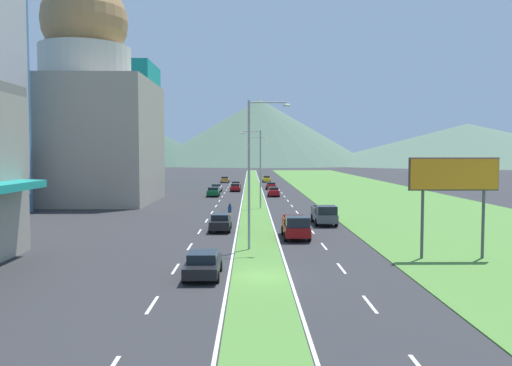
# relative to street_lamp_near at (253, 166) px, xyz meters

# --- Properties ---
(ground_plane) EXTENTS (600.00, 600.00, 0.00)m
(ground_plane) POSITION_rel_street_lamp_near_xyz_m (0.31, -8.19, -6.18)
(ground_plane) COLOR #2D2D30
(grass_median) EXTENTS (3.20, 240.00, 0.06)m
(grass_median) POSITION_rel_street_lamp_near_xyz_m (0.31, 51.81, -6.15)
(grass_median) COLOR #518438
(grass_median) RESTS_ON ground_plane
(grass_verge_right) EXTENTS (24.00, 240.00, 0.06)m
(grass_verge_right) POSITION_rel_street_lamp_near_xyz_m (20.91, 51.81, -6.15)
(grass_verge_right) COLOR #518438
(grass_verge_right) RESTS_ON ground_plane
(lane_dash_left_2) EXTENTS (0.16, 2.80, 0.01)m
(lane_dash_left_2) POSITION_rel_street_lamp_near_xyz_m (-4.79, -13.39, -6.17)
(lane_dash_left_2) COLOR silver
(lane_dash_left_2) RESTS_ON ground_plane
(lane_dash_left_3) EXTENTS (0.16, 2.80, 0.01)m
(lane_dash_left_3) POSITION_rel_street_lamp_near_xyz_m (-4.79, -5.99, -6.17)
(lane_dash_left_3) COLOR silver
(lane_dash_left_3) RESTS_ON ground_plane
(lane_dash_left_4) EXTENTS (0.16, 2.80, 0.01)m
(lane_dash_left_4) POSITION_rel_street_lamp_near_xyz_m (-4.79, 1.41, -6.17)
(lane_dash_left_4) COLOR silver
(lane_dash_left_4) RESTS_ON ground_plane
(lane_dash_left_5) EXTENTS (0.16, 2.80, 0.01)m
(lane_dash_left_5) POSITION_rel_street_lamp_near_xyz_m (-4.79, 8.80, -6.17)
(lane_dash_left_5) COLOR silver
(lane_dash_left_5) RESTS_ON ground_plane
(lane_dash_left_6) EXTENTS (0.16, 2.80, 0.01)m
(lane_dash_left_6) POSITION_rel_street_lamp_near_xyz_m (-4.79, 16.20, -6.17)
(lane_dash_left_6) COLOR silver
(lane_dash_left_6) RESTS_ON ground_plane
(lane_dash_left_7) EXTENTS (0.16, 2.80, 0.01)m
(lane_dash_left_7) POSITION_rel_street_lamp_near_xyz_m (-4.79, 23.60, -6.17)
(lane_dash_left_7) COLOR silver
(lane_dash_left_7) RESTS_ON ground_plane
(lane_dash_left_8) EXTENTS (0.16, 2.80, 0.01)m
(lane_dash_left_8) POSITION_rel_street_lamp_near_xyz_m (-4.79, 31.00, -6.17)
(lane_dash_left_8) COLOR silver
(lane_dash_left_8) RESTS_ON ground_plane
(lane_dash_left_9) EXTENTS (0.16, 2.80, 0.01)m
(lane_dash_left_9) POSITION_rel_street_lamp_near_xyz_m (-4.79, 38.40, -6.17)
(lane_dash_left_9) COLOR silver
(lane_dash_left_9) RESTS_ON ground_plane
(lane_dash_left_10) EXTENTS (0.16, 2.80, 0.01)m
(lane_dash_left_10) POSITION_rel_street_lamp_near_xyz_m (-4.79, 45.80, -6.17)
(lane_dash_left_10) COLOR silver
(lane_dash_left_10) RESTS_ON ground_plane
(lane_dash_left_11) EXTENTS (0.16, 2.80, 0.01)m
(lane_dash_left_11) POSITION_rel_street_lamp_near_xyz_m (-4.79, 53.20, -6.17)
(lane_dash_left_11) COLOR silver
(lane_dash_left_11) RESTS_ON ground_plane
(lane_dash_left_12) EXTENTS (0.16, 2.80, 0.01)m
(lane_dash_left_12) POSITION_rel_street_lamp_near_xyz_m (-4.79, 60.60, -6.17)
(lane_dash_left_12) COLOR silver
(lane_dash_left_12) RESTS_ON ground_plane
(lane_dash_left_13) EXTENTS (0.16, 2.80, 0.01)m
(lane_dash_left_13) POSITION_rel_street_lamp_near_xyz_m (-4.79, 67.99, -6.17)
(lane_dash_left_13) COLOR silver
(lane_dash_left_13) RESTS_ON ground_plane
(lane_dash_left_14) EXTENTS (0.16, 2.80, 0.01)m
(lane_dash_left_14) POSITION_rel_street_lamp_near_xyz_m (-4.79, 75.39, -6.17)
(lane_dash_left_14) COLOR silver
(lane_dash_left_14) RESTS_ON ground_plane
(lane_dash_left_15) EXTENTS (0.16, 2.80, 0.01)m
(lane_dash_left_15) POSITION_rel_street_lamp_near_xyz_m (-4.79, 82.79, -6.17)
(lane_dash_left_15) COLOR silver
(lane_dash_left_15) RESTS_ON ground_plane
(lane_dash_right_2) EXTENTS (0.16, 2.80, 0.01)m
(lane_dash_right_2) POSITION_rel_street_lamp_near_xyz_m (5.41, -13.39, -6.17)
(lane_dash_right_2) COLOR silver
(lane_dash_right_2) RESTS_ON ground_plane
(lane_dash_right_3) EXTENTS (0.16, 2.80, 0.01)m
(lane_dash_right_3) POSITION_rel_street_lamp_near_xyz_m (5.41, -5.99, -6.17)
(lane_dash_right_3) COLOR silver
(lane_dash_right_3) RESTS_ON ground_plane
(lane_dash_right_4) EXTENTS (0.16, 2.80, 0.01)m
(lane_dash_right_4) POSITION_rel_street_lamp_near_xyz_m (5.41, 1.41, -6.17)
(lane_dash_right_4) COLOR silver
(lane_dash_right_4) RESTS_ON ground_plane
(lane_dash_right_5) EXTENTS (0.16, 2.80, 0.01)m
(lane_dash_right_5) POSITION_rel_street_lamp_near_xyz_m (5.41, 8.80, -6.17)
(lane_dash_right_5) COLOR silver
(lane_dash_right_5) RESTS_ON ground_plane
(lane_dash_right_6) EXTENTS (0.16, 2.80, 0.01)m
(lane_dash_right_6) POSITION_rel_street_lamp_near_xyz_m (5.41, 16.20, -6.17)
(lane_dash_right_6) COLOR silver
(lane_dash_right_6) RESTS_ON ground_plane
(lane_dash_right_7) EXTENTS (0.16, 2.80, 0.01)m
(lane_dash_right_7) POSITION_rel_street_lamp_near_xyz_m (5.41, 23.60, -6.17)
(lane_dash_right_7) COLOR silver
(lane_dash_right_7) RESTS_ON ground_plane
(lane_dash_right_8) EXTENTS (0.16, 2.80, 0.01)m
(lane_dash_right_8) POSITION_rel_street_lamp_near_xyz_m (5.41, 31.00, -6.17)
(lane_dash_right_8) COLOR silver
(lane_dash_right_8) RESTS_ON ground_plane
(lane_dash_right_9) EXTENTS (0.16, 2.80, 0.01)m
(lane_dash_right_9) POSITION_rel_street_lamp_near_xyz_m (5.41, 38.40, -6.17)
(lane_dash_right_9) COLOR silver
(lane_dash_right_9) RESTS_ON ground_plane
(lane_dash_right_10) EXTENTS (0.16, 2.80, 0.01)m
(lane_dash_right_10) POSITION_rel_street_lamp_near_xyz_m (5.41, 45.80, -6.17)
(lane_dash_right_10) COLOR silver
(lane_dash_right_10) RESTS_ON ground_plane
(lane_dash_right_11) EXTENTS (0.16, 2.80, 0.01)m
(lane_dash_right_11) POSITION_rel_street_lamp_near_xyz_m (5.41, 53.20, -6.17)
(lane_dash_right_11) COLOR silver
(lane_dash_right_11) RESTS_ON ground_plane
(lane_dash_right_12) EXTENTS (0.16, 2.80, 0.01)m
(lane_dash_right_12) POSITION_rel_street_lamp_near_xyz_m (5.41, 60.60, -6.17)
(lane_dash_right_12) COLOR silver
(lane_dash_right_12) RESTS_ON ground_plane
(lane_dash_right_13) EXTENTS (0.16, 2.80, 0.01)m
(lane_dash_right_13) POSITION_rel_street_lamp_near_xyz_m (5.41, 67.99, -6.17)
(lane_dash_right_13) COLOR silver
(lane_dash_right_13) RESTS_ON ground_plane
(lane_dash_right_14) EXTENTS (0.16, 2.80, 0.01)m
(lane_dash_right_14) POSITION_rel_street_lamp_near_xyz_m (5.41, 75.39, -6.17)
(lane_dash_right_14) COLOR silver
(lane_dash_right_14) RESTS_ON ground_plane
(lane_dash_right_15) EXTENTS (0.16, 2.80, 0.01)m
(lane_dash_right_15) POSITION_rel_street_lamp_near_xyz_m (5.41, 82.79, -6.17)
(lane_dash_right_15) COLOR silver
(lane_dash_right_15) RESTS_ON ground_plane
(edge_line_median_left) EXTENTS (0.16, 240.00, 0.01)m
(edge_line_median_left) POSITION_rel_street_lamp_near_xyz_m (-1.44, 51.81, -6.17)
(edge_line_median_left) COLOR silver
(edge_line_median_left) RESTS_ON ground_plane
(edge_line_median_right) EXTENTS (0.16, 240.00, 0.01)m
(edge_line_median_right) POSITION_rel_street_lamp_near_xyz_m (2.06, 51.81, -6.17)
(edge_line_median_right) COLOR silver
(edge_line_median_right) RESTS_ON ground_plane
(domed_building) EXTENTS (19.06, 19.06, 31.80)m
(domed_building) POSITION_rel_street_lamp_near_xyz_m (-23.71, 36.70, 6.87)
(domed_building) COLOR #9E9384
(domed_building) RESTS_ON ground_plane
(midrise_colored) EXTENTS (16.47, 16.47, 28.28)m
(midrise_colored) POSITION_rel_street_lamp_near_xyz_m (-31.34, 86.10, 7.97)
(midrise_colored) COLOR teal
(midrise_colored) RESTS_ON ground_plane
(hill_far_left) EXTENTS (142.52, 142.52, 32.82)m
(hill_far_left) POSITION_rel_street_lamp_near_xyz_m (-85.43, 273.20, 10.23)
(hill_far_left) COLOR #3D5647
(hill_far_left) RESTS_ON ground_plane
(hill_far_center) EXTENTS (136.98, 136.98, 39.72)m
(hill_far_center) POSITION_rel_street_lamp_near_xyz_m (5.65, 273.37, 13.68)
(hill_far_center) COLOR #516B56
(hill_far_center) RESTS_ON ground_plane
(hill_far_right) EXTENTS (190.71, 190.71, 24.77)m
(hill_far_right) POSITION_rel_street_lamp_near_xyz_m (130.42, 267.59, 6.21)
(hill_far_right) COLOR #516B56
(hill_far_right) RESTS_ON ground_plane
(street_lamp_near) EXTENTS (3.07, 0.28, 10.88)m
(street_lamp_near) POSITION_rel_street_lamp_near_xyz_m (0.00, 0.00, 0.00)
(street_lamp_near) COLOR #99999E
(street_lamp_near) RESTS_ON ground_plane
(street_lamp_mid) EXTENTS (2.68, 0.31, 9.96)m
(street_lamp_mid) POSITION_rel_street_lamp_near_xyz_m (0.83, 27.69, -0.52)
(street_lamp_mid) COLOR #99999E
(street_lamp_mid) RESTS_ON ground_plane
(street_lamp_far) EXTENTS (3.39, 0.30, 10.06)m
(street_lamp_far) POSITION_rel_street_lamp_near_xyz_m (-0.14, 55.36, -0.39)
(street_lamp_far) COLOR #99999E
(street_lamp_far) RESTS_ON ground_plane
(billboard_roadside) EXTENTS (6.03, 0.28, 6.80)m
(billboard_roadside) POSITION_rel_street_lamp_near_xyz_m (13.32, -3.32, -0.86)
(billboard_roadside) COLOR #4C4C51
(billboard_roadside) RESTS_ON ground_plane
(car_0) EXTENTS (1.87, 4.09, 1.52)m
(car_0) POSITION_rel_street_lamp_near_xyz_m (3.64, 46.22, -5.40)
(car_0) COLOR maroon
(car_0) RESTS_ON ground_plane
(car_1) EXTENTS (2.00, 4.19, 1.50)m
(car_1) POSITION_rel_street_lamp_near_xyz_m (-6.29, 85.07, -5.41)
(car_1) COLOR #C6842D
(car_1) RESTS_ON ground_plane
(car_2) EXTENTS (2.00, 4.49, 1.43)m
(car_2) POSITION_rel_street_lamp_near_xyz_m (-6.44, 56.52, -5.44)
(car_2) COLOR silver
(car_2) RESTS_ON ground_plane
(car_3) EXTENTS (2.03, 4.53, 1.47)m
(car_3) POSITION_rel_street_lamp_near_xyz_m (-2.92, -8.01, -5.43)
(car_3) COLOR black
(car_3) RESTS_ON ground_plane
(car_4) EXTENTS (2.00, 4.26, 1.55)m
(car_4) POSITION_rel_street_lamp_near_xyz_m (-6.25, 46.00, -5.39)
(car_4) COLOR #0C5128
(car_4) RESTS_ON ground_plane
(car_5) EXTENTS (1.87, 4.72, 1.45)m
(car_5) POSITION_rel_street_lamp_near_xyz_m (-2.95, 57.50, -5.44)
(car_5) COLOR maroon
(car_5) RESTS_ON ground_plane
(car_6) EXTENTS (1.97, 4.28, 1.38)m
(car_6) POSITION_rel_street_lamp_near_xyz_m (3.86, 62.36, -5.45)
(car_6) COLOR maroon
(car_6) RESTS_ON ground_plane
(car_7) EXTENTS (1.94, 4.33, 1.57)m
(car_7) POSITION_rel_street_lamp_near_xyz_m (-2.93, 9.18, -5.38)
(car_7) COLOR black
(car_7) RESTS_ON ground_plane
(car_8) EXTENTS (1.97, 4.22, 1.39)m
(car_8) POSITION_rel_street_lamp_near_xyz_m (-3.14, 65.89, -5.45)
(car_8) COLOR maroon
(car_8) RESTS_ON ground_plane
(car_9) EXTENTS (1.94, 4.73, 1.57)m
(car_9) POSITION_rel_street_lamp_near_xyz_m (3.80, 87.38, -5.38)
(car_9) COLOR yellow
(car_9) RESTS_ON ground_plane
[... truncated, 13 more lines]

